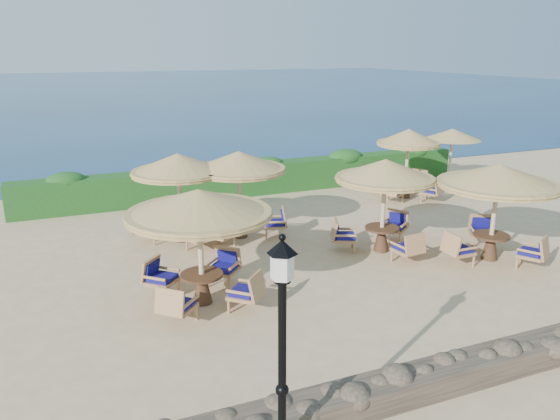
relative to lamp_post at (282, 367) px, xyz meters
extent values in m
plane|color=#CEAF82|center=(4.80, 6.80, -1.55)|extent=(120.00, 120.00, 0.00)
plane|color=navy|center=(4.80, 76.80, -1.55)|extent=(160.00, 160.00, 0.00)
cube|color=#164516|center=(4.80, 14.00, -0.95)|extent=(18.00, 0.90, 1.20)
cube|color=brown|center=(4.80, 0.60, -1.33)|extent=(15.00, 0.65, 0.44)
cylinder|color=black|center=(0.00, 0.00, 0.00)|extent=(0.11, 0.11, 2.40)
cylinder|color=silver|center=(0.00, 0.00, 1.43)|extent=(0.30, 0.30, 0.36)
cone|color=black|center=(0.00, 0.00, 1.67)|extent=(0.40, 0.40, 0.18)
cylinder|color=beige|center=(12.60, 12.00, -0.45)|extent=(0.10, 0.10, 2.20)
cone|color=olive|center=(12.60, 12.00, 0.63)|extent=(2.30, 2.30, 0.45)
cylinder|color=beige|center=(0.29, 5.33, -0.35)|extent=(0.12, 0.12, 2.40)
cone|color=olive|center=(0.29, 5.33, 0.83)|extent=(3.22, 3.22, 0.55)
cylinder|color=olive|center=(0.29, 5.33, 0.55)|extent=(3.16, 3.16, 0.14)
cylinder|color=#4B2F1B|center=(0.29, 5.33, -0.87)|extent=(0.96, 0.96, 0.06)
cone|color=#4B2F1B|center=(0.29, 5.33, -1.22)|extent=(0.44, 0.44, 0.64)
cylinder|color=beige|center=(5.84, 6.59, -0.35)|extent=(0.12, 0.12, 2.40)
cone|color=olive|center=(5.84, 6.59, 0.83)|extent=(2.76, 2.76, 0.55)
cylinder|color=olive|center=(5.84, 6.59, 0.55)|extent=(2.71, 2.71, 0.14)
cylinder|color=#4B2F1B|center=(5.84, 6.59, -0.87)|extent=(0.96, 0.96, 0.06)
cone|color=#4B2F1B|center=(5.84, 6.59, -1.22)|extent=(0.44, 0.44, 0.64)
cylinder|color=beige|center=(8.22, 4.90, -0.35)|extent=(0.12, 0.12, 2.40)
cone|color=olive|center=(8.22, 4.90, 0.83)|extent=(3.18, 3.18, 0.55)
cylinder|color=olive|center=(8.22, 4.90, 0.55)|extent=(3.11, 3.11, 0.14)
cylinder|color=#4B2F1B|center=(8.22, 4.90, -0.87)|extent=(0.96, 0.96, 0.06)
cone|color=#4B2F1B|center=(8.22, 4.90, -1.22)|extent=(0.44, 0.44, 0.64)
cylinder|color=beige|center=(0.79, 9.61, -0.35)|extent=(0.12, 0.12, 2.40)
cone|color=olive|center=(0.79, 9.61, 0.83)|extent=(2.74, 2.74, 0.55)
cylinder|color=olive|center=(0.79, 9.61, 0.55)|extent=(2.69, 2.69, 0.14)
cylinder|color=#4B2F1B|center=(0.79, 9.61, -0.87)|extent=(0.96, 0.96, 0.06)
cone|color=#4B2F1B|center=(0.79, 9.61, -1.22)|extent=(0.44, 0.44, 0.64)
cylinder|color=beige|center=(2.53, 9.27, -0.35)|extent=(0.12, 0.12, 2.40)
cone|color=olive|center=(2.53, 9.27, 0.83)|extent=(2.79, 2.79, 0.55)
cylinder|color=olive|center=(2.53, 9.27, 0.55)|extent=(2.74, 2.74, 0.14)
cylinder|color=#4B2F1B|center=(2.53, 9.27, -0.87)|extent=(0.96, 0.96, 0.06)
cone|color=#4B2F1B|center=(2.53, 9.27, -1.22)|extent=(0.44, 0.44, 0.64)
cylinder|color=beige|center=(9.86, 11.18, -0.35)|extent=(0.12, 0.12, 2.40)
cone|color=olive|center=(9.86, 11.18, 0.83)|extent=(2.38, 2.38, 0.55)
cylinder|color=olive|center=(9.86, 11.18, 0.55)|extent=(2.33, 2.33, 0.14)
cylinder|color=#4B2F1B|center=(9.86, 11.18, -0.87)|extent=(0.96, 0.96, 0.06)
cone|color=#4B2F1B|center=(9.86, 11.18, -1.22)|extent=(0.44, 0.44, 0.64)
camera|label=1|loc=(-2.43, -5.75, 3.99)|focal=35.00mm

